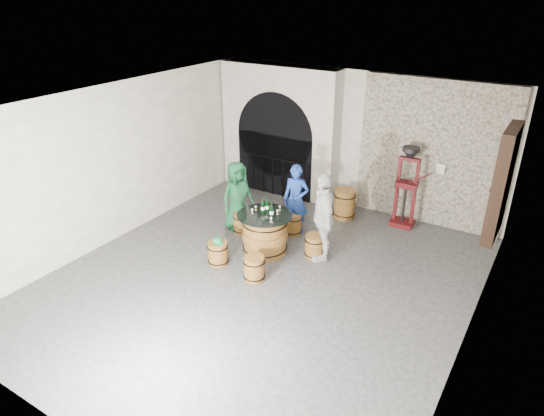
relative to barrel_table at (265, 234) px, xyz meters
The scene contains 31 objects.
ground 1.09m from the barrel_table, 60.45° to the right, with size 8.00×8.00×0.00m, color #2E2E30.
wall_back 3.38m from the barrel_table, 81.02° to the left, with size 8.00×8.00×0.00m, color silver.
wall_front 5.04m from the barrel_table, 84.21° to the right, with size 8.00×8.00×0.00m, color silver.
wall_left 3.35m from the barrel_table, 163.83° to the right, with size 8.00×8.00×0.00m, color silver.
wall_right 4.26m from the barrel_table, 12.31° to the right, with size 8.00×8.00×0.00m, color silver.
ceiling 2.96m from the barrel_table, 60.45° to the right, with size 8.00×8.00×0.00m, color beige.
stone_facing_panel 4.01m from the barrel_table, 53.21° to the left, with size 3.20×0.12×3.18m, color #ACA089.
arched_opening 3.40m from the barrel_table, 116.13° to the left, with size 3.10×0.60×3.19m.
shuttered_window 4.39m from the barrel_table, 21.53° to the left, with size 0.23×1.10×2.00m.
barrel_table is the anchor object (origin of this frame).
barrel_stool_left 1.01m from the barrel_table, 152.25° to the left, with size 0.41×0.41×0.47m.
barrel_stool_far 1.01m from the barrel_table, 85.60° to the left, with size 0.41×0.41×0.47m.
barrel_stool_right 1.01m from the barrel_table, 22.11° to the left, with size 0.41×0.41×0.47m.
barrel_stool_near_right 1.01m from the barrel_table, 68.52° to the right, with size 0.41×0.41×0.47m.
barrel_stool_near_left 1.01m from the barrel_table, 121.99° to the right, with size 0.41×0.41×0.47m.
green_cap 1.00m from the barrel_table, 121.75° to the right, with size 0.23×0.18×0.10m.
person_green 1.25m from the barrel_table, 152.25° to the left, with size 0.76×0.49×1.55m, color #124325.
person_blue 1.15m from the barrel_table, 85.60° to the left, with size 0.56×0.37×1.53m, color navy.
person_white 1.22m from the barrel_table, 22.11° to the left, with size 1.03×0.43×1.77m, color silver.
wine_bottle_left 0.56m from the barrel_table, 148.37° to the left, with size 0.08×0.08×0.32m.
wine_bottle_center 0.58m from the barrel_table, 10.15° to the right, with size 0.08×0.08×0.32m.
wine_bottle_right 0.57m from the barrel_table, 102.97° to the left, with size 0.08×0.08×0.32m.
tasting_glass_a 0.53m from the barrel_table, 160.32° to the right, with size 0.05×0.05×0.10m, color #C76526, non-canonical shape.
tasting_glass_b 0.53m from the barrel_table, 34.94° to the left, with size 0.05×0.05×0.10m, color #C76526, non-canonical shape.
tasting_glass_c 0.51m from the barrel_table, 109.53° to the left, with size 0.05×0.05×0.10m, color #C76526, non-canonical shape.
tasting_glass_d 0.59m from the barrel_table, 66.13° to the left, with size 0.05×0.05×0.10m, color #C76526, non-canonical shape.
tasting_glass_e 0.58m from the barrel_table, 36.22° to the right, with size 0.05×0.05×0.10m, color #C76526, non-canonical shape.
tasting_glass_f 0.54m from the barrel_table, 165.45° to the left, with size 0.05×0.05×0.10m, color #C76526, non-canonical shape.
side_barrel 2.41m from the barrel_table, 73.44° to the left, with size 0.51×0.51×0.68m.
corking_press 3.35m from the barrel_table, 53.43° to the left, with size 0.75×0.42×1.82m.
control_box 4.03m from the barrel_table, 49.59° to the left, with size 0.18×0.10×0.22m, color silver.
Camera 1 is at (4.11, -6.25, 4.96)m, focal length 32.00 mm.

